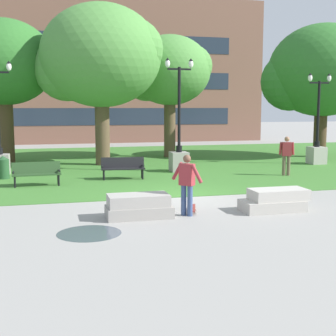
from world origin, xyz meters
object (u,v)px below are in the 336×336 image
concrete_block_left (275,200)px  person_skateboarder (187,181)px  concrete_block_center (139,206)px  lamp_post_left (179,149)px  lamp_post_center (317,146)px  park_bench_near_right (123,167)px  skateboard (192,209)px  park_bench_near_left (37,172)px  lamp_post_right (0,152)px  person_bystander_near_lawn (287,154)px  trash_bin (3,167)px

concrete_block_left → person_skateboarder: (-2.67, 0.05, 0.66)m
concrete_block_center → lamp_post_left: (3.51, 8.48, 0.76)m
lamp_post_left → lamp_post_center: bearing=7.3°
concrete_block_center → park_bench_near_right: park_bench_near_right is taller
skateboard → park_bench_near_right: bearing=98.6°
park_bench_near_left → lamp_post_right: 3.87m
park_bench_near_left → lamp_post_left: 6.84m
skateboard → lamp_post_right: size_ratio=0.21×
person_skateboarder → park_bench_near_left: 7.38m
skateboard → park_bench_near_right: 6.64m
skateboard → person_bystander_near_lawn: bearing=43.5°
park_bench_near_left → person_bystander_near_lawn: size_ratio=1.07×
concrete_block_left → trash_bin: 11.69m
lamp_post_right → trash_bin: lamp_post_right is taller
person_bystander_near_lawn → lamp_post_center: bearing=43.4°
person_skateboarder → park_bench_near_left: size_ratio=0.94×
lamp_post_center → trash_bin: bearing=-175.1°
person_skateboarder → lamp_post_right: (-5.82, 9.54, 0.07)m
person_skateboarder → lamp_post_center: size_ratio=0.36×
person_skateboarder → skateboard: bearing=54.8°
lamp_post_left → lamp_post_right: lamp_post_left is taller
concrete_block_center → person_bystander_near_lawn: (7.73, 6.08, 0.68)m
person_skateboarder → park_bench_near_right: 6.98m
park_bench_near_right → lamp_post_center: 11.04m
person_skateboarder → park_bench_near_right: person_skateboarder is taller
person_skateboarder → lamp_post_left: bearing=75.8°
person_skateboarder → lamp_post_left: lamp_post_left is taller
park_bench_near_right → lamp_post_left: size_ratio=0.35×
lamp_post_right → person_bystander_near_lawn: 12.66m
concrete_block_left → lamp_post_left: bearing=93.3°
park_bench_near_left → lamp_post_center: 14.59m
lamp_post_right → concrete_block_left: bearing=-48.5°
person_skateboarder → lamp_post_right: bearing=121.4°
lamp_post_center → trash_bin: lamp_post_center is taller
skateboard → park_bench_near_left: park_bench_near_left is taller
concrete_block_left → park_bench_near_right: size_ratio=1.05×
park_bench_near_left → park_bench_near_right: 3.55m
concrete_block_center → trash_bin: bearing=117.5°
park_bench_near_right → lamp_post_left: (2.89, 1.66, 0.53)m
concrete_block_center → lamp_post_center: 14.78m
person_skateboarder → trash_bin: size_ratio=1.78×
concrete_block_center → concrete_block_left: size_ratio=0.93×
concrete_block_center → concrete_block_left: 4.01m
park_bench_near_left → lamp_post_left: bearing=21.7°
person_skateboarder → lamp_post_center: (9.98, 9.59, 0.02)m
skateboard → lamp_post_right: (-6.08, 9.16, 0.95)m
skateboard → park_bench_near_left: (-4.44, 5.69, 0.45)m
lamp_post_right → person_bystander_near_lawn: lamp_post_right is taller
concrete_block_left → trash_bin: bearing=134.8°
person_skateboarder → lamp_post_left: (2.17, 8.59, 0.10)m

